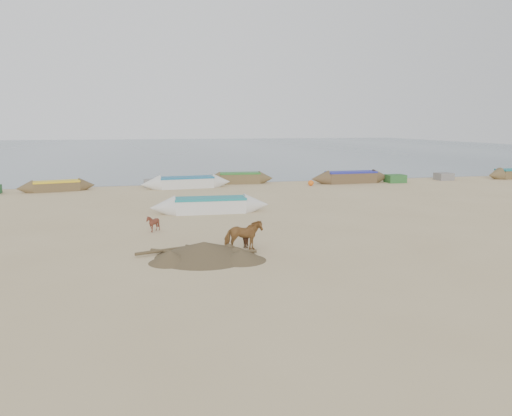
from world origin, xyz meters
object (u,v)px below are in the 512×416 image
at_px(calf_front, 153,223).
at_px(calf_right, 249,237).
at_px(cow_adult, 243,236).
at_px(near_canoe, 210,205).

relative_size(calf_front, calf_right, 0.97).
height_order(cow_adult, calf_right, cow_adult).
distance_m(cow_adult, near_canoe, 8.43).
bearing_deg(near_canoe, cow_adult, -87.48).
xyz_separation_m(calf_front, calf_right, (3.56, -3.62, 0.01)).
distance_m(calf_front, calf_right, 5.08).
height_order(calf_front, near_canoe, near_canoe).
bearing_deg(cow_adult, near_canoe, 2.98).
bearing_deg(near_canoe, calf_front, -124.77).
bearing_deg(calf_right, cow_adult, 139.89).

